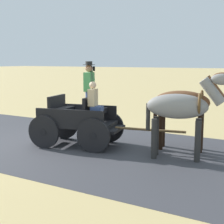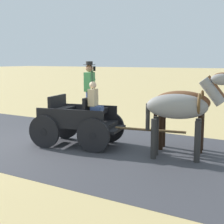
{
  "view_description": "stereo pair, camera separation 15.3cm",
  "coord_description": "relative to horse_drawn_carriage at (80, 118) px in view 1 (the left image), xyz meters",
  "views": [
    {
      "loc": [
        7.95,
        6.78,
        2.54
      ],
      "look_at": [
        -0.04,
        2.13,
        1.1
      ],
      "focal_mm": 53.71,
      "sensor_mm": 36.0,
      "label": 1
    },
    {
      "loc": [
        7.87,
        6.91,
        2.54
      ],
      "look_at": [
        -0.04,
        2.13,
        1.1
      ],
      "focal_mm": 53.71,
      "sensor_mm": 36.0,
      "label": 2
    }
  ],
  "objects": [
    {
      "name": "road_surface",
      "position": [
        0.06,
        -1.01,
        -0.81
      ],
      "size": [
        5.85,
        160.0,
        0.01
      ],
      "primitive_type": "cube",
      "color": "#38383D",
      "rests_on": "ground"
    },
    {
      "name": "horse_near_side",
      "position": [
        -1.06,
        2.87,
        0.51
      ],
      "size": [
        0.86,
        2.15,
        2.21
      ],
      "color": "brown",
      "rests_on": "ground"
    },
    {
      "name": "ground_plane",
      "position": [
        0.06,
        -1.01,
        -0.82
      ],
      "size": [
        200.0,
        200.0,
        0.0
      ],
      "primitive_type": "plane",
      "color": "tan"
    },
    {
      "name": "horse_off_side",
      "position": [
        -0.16,
        3.06,
        0.51
      ],
      "size": [
        0.93,
        2.14,
        2.21
      ],
      "color": "gray",
      "rests_on": "ground"
    },
    {
      "name": "horse_drawn_carriage",
      "position": [
        0.0,
        0.0,
        0.0
      ],
      "size": [
        1.88,
        4.51,
        2.5
      ],
      "color": "black",
      "rests_on": "ground"
    }
  ]
}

